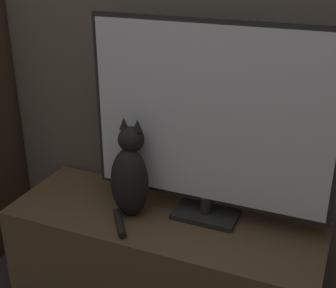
{
  "coord_description": "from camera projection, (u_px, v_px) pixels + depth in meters",
  "views": [
    {
      "loc": [
        0.62,
        -0.47,
        1.42
      ],
      "look_at": [
        0.01,
        0.98,
        0.73
      ],
      "focal_mm": 50.0,
      "sensor_mm": 36.0,
      "label": 1
    }
  ],
  "objects": [
    {
      "name": "tv_stand",
      "position": [
        163.0,
        261.0,
        1.91
      ],
      "size": [
        1.23,
        0.45,
        0.42
      ],
      "color": "brown",
      "rests_on": "ground_plane"
    },
    {
      "name": "tv",
      "position": [
        209.0,
        121.0,
        1.67
      ],
      "size": [
        0.92,
        0.15,
        0.76
      ],
      "color": "black",
      "rests_on": "tv_stand"
    },
    {
      "name": "cat",
      "position": [
        130.0,
        176.0,
        1.78
      ],
      "size": [
        0.15,
        0.25,
        0.39
      ],
      "rotation": [
        0.0,
        0.0,
        0.03
      ],
      "color": "black",
      "rests_on": "tv_stand"
    }
  ]
}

